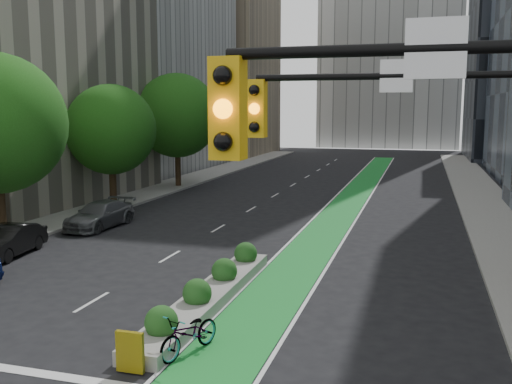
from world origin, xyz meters
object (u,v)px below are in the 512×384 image
Objects in this scene: median_planter at (209,292)px; parked_car_left_mid at (9,241)px; parked_car_left_far at (100,215)px; bicycle at (190,333)px.

median_planter is 10.80m from parked_car_left_mid.
parked_car_left_far is at bearing 136.06° from median_planter.
bicycle is (0.91, -3.80, 0.18)m from median_planter.
parked_car_left_far is (-10.72, 13.24, 0.13)m from bicycle.
bicycle is at bearing -39.50° from parked_car_left_mid.
parked_car_left_far is at bearing 147.91° from bicycle.
parked_car_left_far reaches higher than bicycle.
parked_car_left_mid is (-11.24, 6.94, 0.11)m from bicycle.
bicycle is 17.04m from parked_car_left_far.
parked_car_left_far reaches higher than parked_car_left_mid.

